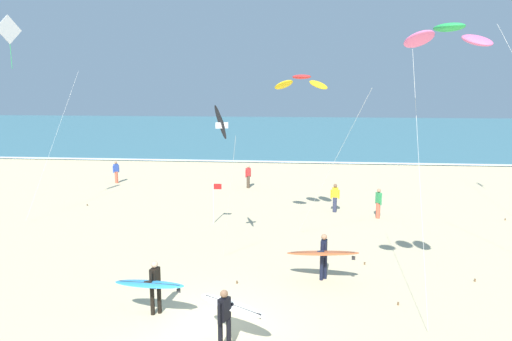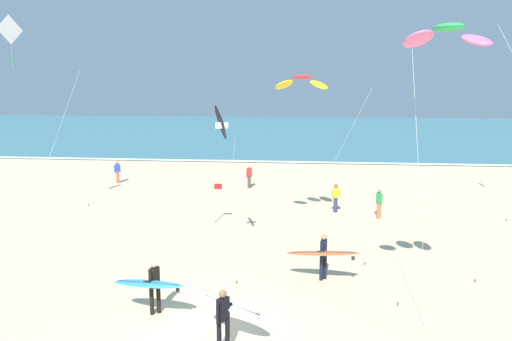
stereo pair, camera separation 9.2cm
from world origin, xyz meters
The scene contains 15 objects.
ground_plane centered at (0.00, 0.00, 0.00)m, with size 160.00×160.00×0.00m, color beige.
ocean_water centered at (0.00, 59.56, 0.04)m, with size 160.00×60.00×0.08m, color teal.
shoreline_foam centered at (0.00, 29.86, 0.09)m, with size 160.00×0.87×0.01m, color white.
surfer_lead centered at (0.60, -0.96, 1.04)m, with size 2.06×1.38×1.71m.
surfer_trailing centered at (3.28, 3.70, 1.05)m, with size 2.61×1.12×1.71m.
surfer_third centered at (-1.94, 0.55, 1.05)m, with size 2.36×1.13×1.71m.
kite_arc_scarlet_near centered at (2.41, 9.30, 7.03)m, with size 4.00×5.06×7.38m.
kite_delta_charcoal_far centered at (-0.65, 5.81, 5.50)m, with size 1.41×3.39×6.20m.
kite_diamond_ivory_high centered at (-11.40, 9.70, 9.20)m, with size 1.87×4.32×10.18m.
kite_arc_emerald_low centered at (6.11, 0.30, 8.15)m, with size 2.46×2.57×8.46m.
bystander_blue_top centered at (-10.65, 19.69, 0.81)m, with size 0.34×0.41×1.59m.
bystander_yellow_top centered at (4.33, 13.26, 0.81)m, with size 0.50×0.22×1.59m.
bystander_red_top centered at (-1.12, 18.98, 0.81)m, with size 0.35×0.40×1.59m.
bystander_green_top centered at (6.52, 12.23, 0.81)m, with size 0.31×0.45×1.59m.
lifeguard_flag centered at (-1.87, 10.55, 1.27)m, with size 0.44×0.05×2.10m.
Camera 1 is at (2.47, -12.60, 6.95)m, focal length 33.55 mm.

